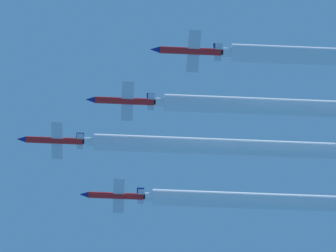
# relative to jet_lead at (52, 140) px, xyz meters

# --- Properties ---
(jet_lead) EXTENTS (7.98, 11.62, 2.79)m
(jet_lead) POSITION_rel_jet_lead_xyz_m (0.00, 0.00, 0.00)
(jet_lead) COLOR red
(jet_left_wingman) EXTENTS (7.98, 11.62, 2.79)m
(jet_left_wingman) POSITION_rel_jet_lead_xyz_m (-10.20, -11.53, -1.48)
(jet_left_wingman) COLOR red
(jet_right_wingman) EXTENTS (7.98, 11.62, 2.79)m
(jet_right_wingman) POSITION_rel_jet_lead_xyz_m (10.82, -10.62, -1.38)
(jet_right_wingman) COLOR red
(jet_outer_left) EXTENTS (7.98, 11.62, 2.79)m
(jet_outer_left) POSITION_rel_jet_lead_xyz_m (-21.77, -21.50, -3.00)
(jet_outer_left) COLOR red
(smoke_trail_lead) EXTENTS (2.80, 42.28, 2.80)m
(smoke_trail_lead) POSITION_rel_jet_lead_xyz_m (-0.00, -26.46, -0.03)
(smoke_trail_lead) COLOR white
(smoke_trail_left_wingman) EXTENTS (2.80, 36.73, 2.80)m
(smoke_trail_left_wingman) POSITION_rel_jet_lead_xyz_m (-10.20, -35.22, -1.51)
(smoke_trail_left_wingman) COLOR white
(smoke_trail_right_wingman) EXTENTS (2.80, 33.13, 2.80)m
(smoke_trail_right_wingman) POSITION_rel_jet_lead_xyz_m (10.82, -32.52, -1.40)
(smoke_trail_right_wingman) COLOR white
(smoke_trail_outer_left) EXTENTS (2.80, 34.33, 2.80)m
(smoke_trail_outer_left) POSITION_rel_jet_lead_xyz_m (-21.77, -44.00, -3.03)
(smoke_trail_outer_left) COLOR white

